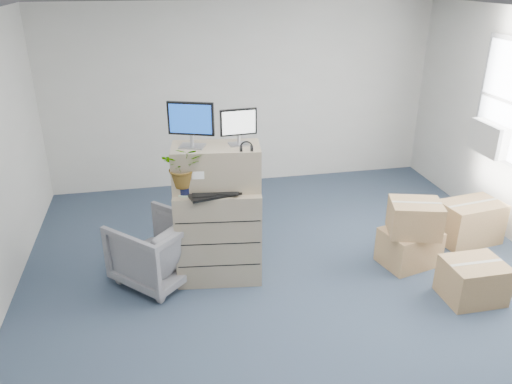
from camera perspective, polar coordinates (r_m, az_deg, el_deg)
ground at (r=5.30m, az=5.64°, el=-13.01°), size 7.00×7.00×0.00m
wall_back at (r=7.86m, az=-1.51°, el=10.89°), size 6.00×0.02×2.80m
ac_unit at (r=7.15m, az=25.24°, el=5.59°), size 0.24×0.60×0.40m
filing_cabinet_lower at (r=5.53m, az=-4.30°, el=-4.69°), size 0.98×0.67×1.07m
filing_cabinet_upper at (r=5.25m, az=-4.56°, el=2.90°), size 0.97×0.57×0.46m
monitor_left at (r=5.09m, az=-7.45°, el=7.92°), size 0.46×0.26×0.47m
monitor_right at (r=5.13m, az=-2.00°, el=7.67°), size 0.38×0.16×0.38m
headphones at (r=5.01m, az=-1.12°, el=5.14°), size 0.13×0.03×0.13m
keyboard at (r=5.14m, az=-4.76°, el=-0.22°), size 0.56×0.33×0.03m
mouse at (r=5.23m, az=-1.07°, el=0.40°), size 0.11×0.09×0.04m
water_bottle at (r=5.27m, az=-3.80°, el=1.98°), size 0.08×0.08×0.29m
phone_dock at (r=5.35m, az=-4.77°, el=1.18°), size 0.07×0.06×0.14m
external_drive at (r=5.36m, az=-1.01°, el=1.13°), size 0.23×0.20×0.06m
tissue_box at (r=5.38m, az=-0.62°, el=2.01°), size 0.24×0.18×0.08m
potted_plant at (r=5.11m, az=-8.24°, el=2.33°), size 0.51×0.54×0.43m
office_chair at (r=5.60m, az=-11.37°, el=-6.18°), size 1.09×1.09×0.82m
cardboard_boxes at (r=6.26m, az=20.92°, el=-5.07°), size 1.76×1.65×0.82m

